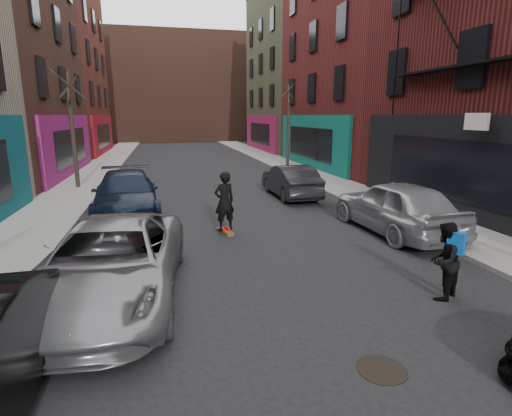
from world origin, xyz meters
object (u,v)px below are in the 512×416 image
tree_left_far (71,118)px  parked_left_end (126,194)px  parked_left_far (111,262)px  skateboarder (224,201)px  pedestrian (444,261)px  parked_right_far (396,206)px  skateboard (225,232)px  parked_right_end (290,181)px  tree_right_far (288,115)px  manhole (382,370)px

tree_left_far → parked_left_end: (2.72, -5.90, -2.61)m
parked_left_far → skateboarder: (2.77, 3.91, 0.24)m
skateboarder → pedestrian: bearing=105.0°
parked_right_far → skateboard: (-5.03, 1.07, -0.76)m
parked_right_end → skateboard: parked_right_end is taller
tree_left_far → skateboard: bearing=-56.8°
tree_left_far → tree_right_far: (12.40, 6.00, 0.15)m
tree_right_far → pedestrian: size_ratio=4.46×
pedestrian → manhole: pedestrian is taller
tree_right_far → parked_right_far: tree_right_far is taller
parked_right_end → parked_left_end: bearing=15.4°
tree_right_far → parked_right_far: 16.21m
tree_right_far → parked_left_far: size_ratio=1.25×
manhole → parked_right_far: bearing=57.1°
parked_left_far → manhole: parked_left_far is taller
tree_left_far → skateboarder: (5.77, -8.83, -2.39)m
tree_left_far → skateboarder: size_ratio=3.66×
parked_right_far → pedestrian: (-1.60, -4.23, -0.04)m
tree_left_far → parked_right_far: bearing=-42.5°
parked_left_end → manhole: parked_left_end is taller
tree_left_far → manhole: tree_left_far is taller
tree_right_far → manhole: 22.88m
pedestrian → parked_left_end: bearing=-82.9°
manhole → parked_left_end: bearing=112.6°
skateboard → parked_right_far: bearing=-30.0°
pedestrian → manhole: bearing=6.8°
tree_left_far → tree_right_far: bearing=25.8°
parked_left_end → parked_right_far: 9.02m
skateboard → pedestrian: bearing=-75.0°
parked_left_end → pedestrian: 10.48m
parked_right_far → parked_right_end: size_ratio=1.12×
parked_right_end → manhole: size_ratio=6.08×
parked_right_end → skateboard: 6.11m
parked_left_end → skateboarder: 4.24m
pedestrian → tree_right_far: bearing=-130.1°
skateboarder → tree_right_far: bearing=-132.0°
skateboard → manhole: size_ratio=1.14×
skateboard → parked_left_far: bearing=-143.2°
parked_left_end → parked_right_end: bearing=12.2°
tree_left_far → parked_left_far: size_ratio=1.20×
parked_left_end → skateboard: bearing=-47.9°
tree_right_far → skateboarder: tree_right_far is taller
parked_left_end → skateboarder: (3.05, -2.93, 0.22)m
parked_left_far → tree_left_far: bearing=108.6°
parked_right_end → tree_left_far: bearing=-23.6°
manhole → skateboard: bearing=99.0°
skateboarder → parked_left_far: bearing=36.8°
tree_left_far → skateboard: size_ratio=8.12×
parked_right_end → skateboarder: 6.09m
skateboard → pedestrian: size_ratio=0.52×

